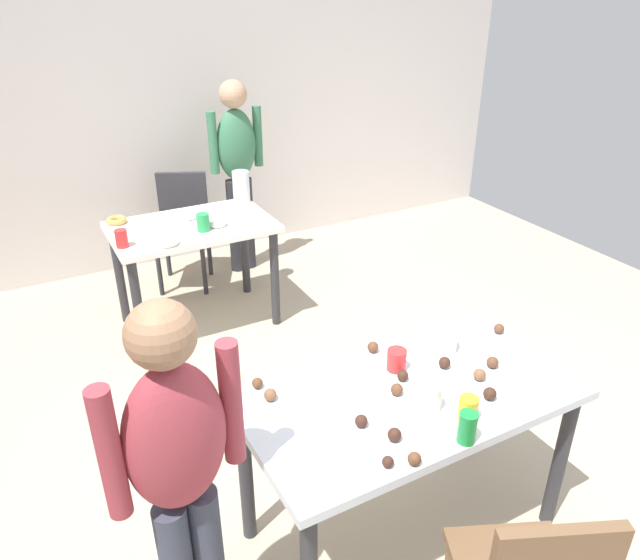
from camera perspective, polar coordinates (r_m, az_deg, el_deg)
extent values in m
plane|color=tan|center=(3.09, 7.29, -19.29)|extent=(6.40, 6.40, 0.00)
cube|color=silver|center=(5.14, -13.58, 16.03)|extent=(6.40, 0.10, 2.60)
cube|color=silver|center=(2.45, 8.66, -10.95)|extent=(1.34, 0.69, 0.04)
cylinder|color=#2D2D33|center=(2.89, 21.85, -15.67)|extent=(0.06, 0.06, 0.71)
cylinder|color=#2D2D33|center=(2.66, -7.08, -17.89)|extent=(0.06, 0.06, 0.71)
cylinder|color=#2D2D33|center=(3.17, 14.10, -10.00)|extent=(0.06, 0.06, 0.71)
cube|color=white|center=(4.07, -12.12, 4.95)|extent=(1.05, 0.67, 0.04)
cylinder|color=#2D2D33|center=(3.90, -16.88, -2.84)|extent=(0.06, 0.06, 0.71)
cylinder|color=#2D2D33|center=(4.14, -4.32, 0.14)|extent=(0.06, 0.06, 0.71)
cylinder|color=#2D2D33|center=(4.38, -18.53, 0.35)|extent=(0.06, 0.06, 0.71)
cylinder|color=#2D2D33|center=(4.59, -7.18, 2.87)|extent=(0.06, 0.06, 0.71)
cube|color=#2D2D33|center=(4.76, -12.98, 4.23)|extent=(0.53, 0.53, 0.04)
cube|color=#2D2D33|center=(4.84, -12.93, 7.56)|extent=(0.36, 0.20, 0.42)
cylinder|color=#2D2D33|center=(4.67, -10.98, 0.94)|extent=(0.04, 0.04, 0.41)
cylinder|color=#2D2D33|center=(4.73, -15.05, 0.84)|extent=(0.04, 0.04, 0.41)
cylinder|color=#2D2D33|center=(4.97, -10.48, 2.67)|extent=(0.04, 0.04, 0.41)
cylinder|color=#2D2D33|center=(5.03, -14.32, 2.56)|extent=(0.04, 0.04, 0.41)
ellipsoid|color=#9E3842|center=(1.89, -13.60, -14.38)|extent=(0.34, 0.24, 0.52)
sphere|color=#997051|center=(1.67, -14.93, -5.03)|extent=(0.20, 0.20, 0.20)
cylinder|color=#9E3842|center=(1.82, -19.38, -15.40)|extent=(0.08, 0.08, 0.44)
cylinder|color=#9E3842|center=(1.92, -8.45, -11.52)|extent=(0.08, 0.08, 0.44)
cylinder|color=#28282D|center=(5.00, -6.94, 5.35)|extent=(0.11, 0.11, 0.78)
cylinder|color=#28282D|center=(4.96, -8.07, 5.08)|extent=(0.11, 0.11, 0.78)
ellipsoid|color=#3D7A56|center=(4.77, -7.99, 12.62)|extent=(0.34, 0.23, 0.55)
sphere|color=tan|center=(4.69, -8.30, 17.12)|extent=(0.21, 0.21, 0.21)
cylinder|color=#3D7A56|center=(4.85, -5.96, 13.46)|extent=(0.08, 0.08, 0.47)
cylinder|color=#3D7A56|center=(4.69, -10.15, 12.72)|extent=(0.08, 0.08, 0.47)
cylinder|color=white|center=(2.69, 11.04, -5.65)|extent=(0.18, 0.18, 0.09)
cylinder|color=#198438|center=(2.22, 13.84, -13.48)|extent=(0.07, 0.07, 0.12)
cube|color=silver|center=(2.70, 19.99, -7.77)|extent=(0.17, 0.02, 0.01)
cylinder|color=red|center=(2.53, 7.30, -7.55)|extent=(0.08, 0.08, 0.09)
cylinder|color=white|center=(2.33, 10.36, -10.93)|extent=(0.09, 0.09, 0.11)
cylinder|color=yellow|center=(2.32, 13.92, -11.82)|extent=(0.07, 0.07, 0.10)
sphere|color=brown|center=(2.12, 8.98, -16.46)|extent=(0.05, 0.05, 0.05)
sphere|color=brown|center=(2.63, 16.10, -7.54)|extent=(0.05, 0.05, 0.05)
sphere|color=#3D2319|center=(2.48, 7.88, -9.00)|extent=(0.05, 0.05, 0.05)
sphere|color=#3D2319|center=(2.25, 3.95, -13.24)|extent=(0.05, 0.05, 0.05)
sphere|color=brown|center=(2.40, 7.33, -10.29)|extent=(0.05, 0.05, 0.05)
sphere|color=brown|center=(2.64, 5.07, -6.38)|extent=(0.05, 0.05, 0.05)
sphere|color=#3D2319|center=(2.58, 11.78, -7.71)|extent=(0.05, 0.05, 0.05)
sphere|color=#3D2319|center=(2.11, 6.48, -16.82)|extent=(0.04, 0.04, 0.04)
sphere|color=brown|center=(2.36, -4.76, -10.84)|extent=(0.05, 0.05, 0.05)
sphere|color=#3D2319|center=(2.20, 7.10, -14.40)|extent=(0.05, 0.05, 0.05)
sphere|color=brown|center=(2.43, -5.98, -9.74)|extent=(0.04, 0.04, 0.04)
sphere|color=brown|center=(2.88, 16.67, -4.46)|extent=(0.05, 0.05, 0.05)
sphere|color=#3D2319|center=(2.45, 15.86, -10.37)|extent=(0.05, 0.05, 0.05)
sphere|color=brown|center=(2.55, 14.95, -8.70)|extent=(0.05, 0.05, 0.05)
cylinder|color=white|center=(4.40, -7.52, 8.82)|extent=(0.12, 0.12, 0.22)
cylinder|color=red|center=(3.81, -18.37, 3.77)|extent=(0.07, 0.07, 0.11)
cylinder|color=green|center=(3.92, -11.06, 5.41)|extent=(0.08, 0.08, 0.12)
torus|color=white|center=(4.17, -12.43, 6.04)|extent=(0.14, 0.14, 0.04)
torus|color=gold|center=(4.21, -18.81, 5.39)|extent=(0.13, 0.13, 0.04)
torus|color=white|center=(4.00, -9.81, 5.39)|extent=(0.14, 0.14, 0.04)
torus|color=white|center=(3.77, -14.28, 3.54)|extent=(0.14, 0.14, 0.04)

